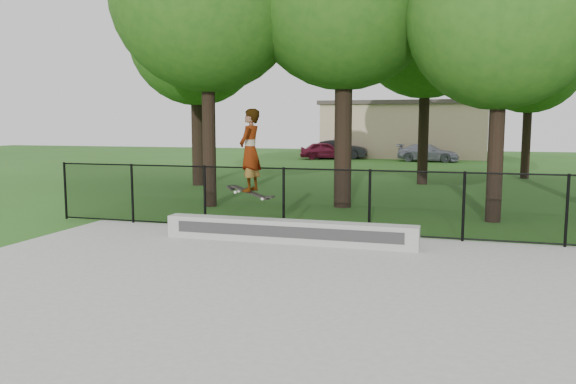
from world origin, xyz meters
name	(u,v)px	position (x,y,z in m)	size (l,w,h in m)	color
ground	(300,331)	(0.00, 0.00, 0.00)	(100.00, 100.00, 0.00)	#255217
concrete_slab	(300,328)	(0.00, 0.00, 0.03)	(14.00, 12.00, 0.06)	#9D9C97
grind_ledge	(288,231)	(-1.54, 4.70, 0.30)	(5.42, 0.40, 0.48)	#A0A09B
car_a	(325,151)	(-7.25, 33.57, 0.63)	(1.49, 3.67, 1.26)	maroon
car_b	(339,149)	(-6.43, 34.53, 0.69)	(1.45, 3.78, 1.37)	black
car_c	(428,153)	(0.07, 33.02, 0.60)	(1.67, 3.78, 1.19)	#8F90A2
skater_airborne	(250,152)	(-2.32, 4.54, 1.97)	(0.81, 0.66, 1.93)	black
chainlink_fence	(370,203)	(0.00, 5.90, 0.81)	(16.06, 0.06, 1.50)	black
distant_building	(404,129)	(-2.00, 38.00, 2.16)	(12.40, 6.40, 4.30)	tan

